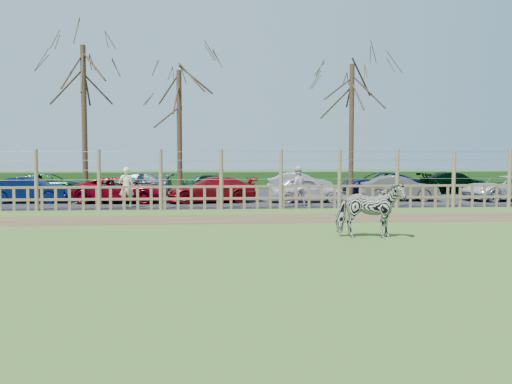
{
  "coord_description": "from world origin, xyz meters",
  "views": [
    {
      "loc": [
        -0.49,
        -15.73,
        2.38
      ],
      "look_at": [
        1.0,
        2.5,
        1.1
      ],
      "focal_mm": 40.0,
      "sensor_mm": 36.0,
      "label": 1
    }
  ],
  "objects": [
    {
      "name": "car_9",
      "position": [
        -4.57,
        15.77,
        0.64
      ],
      "size": [
        4.24,
        1.97,
        1.2
      ],
      "primitive_type": "imported",
      "rotation": [
        0.0,
        0.0,
        4.64
      ],
      "color": "slate",
      "rests_on": "asphalt"
    },
    {
      "name": "visitor_b",
      "position": [
        3.34,
        8.87,
        0.9
      ],
      "size": [
        0.95,
        0.8,
        1.72
      ],
      "primitive_type": "imported",
      "rotation": [
        0.0,
        0.0,
        3.33
      ],
      "color": "silver",
      "rests_on": "asphalt"
    },
    {
      "name": "car_5",
      "position": [
        8.66,
        11.07,
        0.64
      ],
      "size": [
        3.77,
        1.7,
        1.2
      ],
      "primitive_type": "imported",
      "rotation": [
        0.0,
        0.0,
        1.45
      ],
      "color": "#645A61",
      "rests_on": "asphalt"
    },
    {
      "name": "car_10",
      "position": [
        -0.24,
        15.64,
        0.64
      ],
      "size": [
        3.67,
        1.83,
        1.2
      ],
      "primitive_type": "imported",
      "rotation": [
        0.0,
        0.0,
        1.69
      ],
      "color": "#20452C",
      "rests_on": "asphalt"
    },
    {
      "name": "tree_mid",
      "position": [
        -2.0,
        13.5,
        4.87
      ],
      "size": [
        4.8,
        4.8,
        6.83
      ],
      "color": "#3D2B1E",
      "rests_on": "ground"
    },
    {
      "name": "tree_right",
      "position": [
        7.0,
        14.0,
        5.24
      ],
      "size": [
        4.8,
        4.8,
        7.35
      ],
      "color": "#3D2B1E",
      "rests_on": "ground"
    },
    {
      "name": "crow",
      "position": [
        5.34,
        2.96,
        0.09
      ],
      "size": [
        0.23,
        0.17,
        0.19
      ],
      "color": "black",
      "rests_on": "ground"
    },
    {
      "name": "car_1",
      "position": [
        -8.79,
        11.32,
        0.64
      ],
      "size": [
        3.66,
        1.33,
        1.2
      ],
      "primitive_type": "imported",
      "rotation": [
        0.0,
        0.0,
        1.55
      ],
      "color": "#061449",
      "rests_on": "asphalt"
    },
    {
      "name": "ground",
      "position": [
        0.0,
        0.0,
        0.0
      ],
      "size": [
        120.0,
        120.0,
        0.0
      ],
      "primitive_type": "plane",
      "color": "olive",
      "rests_on": "ground"
    },
    {
      "name": "fence",
      "position": [
        0.0,
        8.0,
        0.8
      ],
      "size": [
        30.16,
        0.16,
        2.5
      ],
      "color": "brown",
      "rests_on": "ground"
    },
    {
      "name": "zebra",
      "position": [
        3.94,
        -0.31,
        0.78
      ],
      "size": [
        1.94,
        1.07,
        1.56
      ],
      "primitive_type": "imported",
      "rotation": [
        0.0,
        0.0,
        1.45
      ],
      "color": "gray",
      "rests_on": "ground"
    },
    {
      "name": "car_13",
      "position": [
        13.54,
        15.81,
        0.64
      ],
      "size": [
        4.25,
        1.98,
        1.2
      ],
      "primitive_type": "imported",
      "rotation": [
        0.0,
        0.0,
        1.64
      ],
      "color": "black",
      "rests_on": "asphalt"
    },
    {
      "name": "car_8",
      "position": [
        -9.15,
        15.68,
        0.64
      ],
      "size": [
        4.33,
        2.02,
        1.2
      ],
      "primitive_type": "imported",
      "rotation": [
        0.0,
        0.0,
        1.58
      ],
      "color": "#124123",
      "rests_on": "asphalt"
    },
    {
      "name": "car_12",
      "position": [
        9.09,
        15.94,
        0.64
      ],
      "size": [
        4.38,
        2.14,
        1.2
      ],
      "primitive_type": "imported",
      "rotation": [
        0.0,
        0.0,
        4.75
      ],
      "color": "#0F124F",
      "rests_on": "asphalt"
    },
    {
      "name": "car_2",
      "position": [
        -4.59,
        11.08,
        0.64
      ],
      "size": [
        4.48,
        2.37,
        1.2
      ],
      "primitive_type": "imported",
      "rotation": [
        0.0,
        0.0,
        1.48
      ],
      "color": "maroon",
      "rests_on": "asphalt"
    },
    {
      "name": "asphalt",
      "position": [
        0.0,
        14.5,
        0.02
      ],
      "size": [
        44.0,
        13.0,
        0.04
      ],
      "primitive_type": "cube",
      "color": "#232326",
      "rests_on": "ground"
    },
    {
      "name": "car_4",
      "position": [
        4.03,
        10.6,
        0.64
      ],
      "size": [
        3.58,
        1.55,
        1.2
      ],
      "primitive_type": "imported",
      "rotation": [
        0.0,
        0.0,
        1.53
      ],
      "color": "silver",
      "rests_on": "asphalt"
    },
    {
      "name": "car_11",
      "position": [
        4.56,
        15.86,
        0.64
      ],
      "size": [
        3.67,
        1.35,
        1.2
      ],
      "primitive_type": "imported",
      "rotation": [
        0.0,
        0.0,
        1.55
      ],
      "color": "#B3B1B4",
      "rests_on": "asphalt"
    },
    {
      "name": "tree_left",
      "position": [
        -6.5,
        12.5,
        5.62
      ],
      "size": [
        4.8,
        4.8,
        7.88
      ],
      "color": "#3D2B1E",
      "rests_on": "ground"
    },
    {
      "name": "dirt_strip",
      "position": [
        0.0,
        4.5,
        0.01
      ],
      "size": [
        34.0,
        2.8,
        0.01
      ],
      "primitive_type": "cube",
      "color": "brown",
      "rests_on": "ground"
    },
    {
      "name": "visitor_a",
      "position": [
        -3.98,
        8.59,
        0.9
      ],
      "size": [
        0.64,
        0.43,
        1.72
      ],
      "primitive_type": "imported",
      "rotation": [
        0.0,
        0.0,
        3.17
      ],
      "color": "#EAEEB5",
      "rests_on": "asphalt"
    },
    {
      "name": "car_6",
      "position": [
        13.83,
        10.77,
        0.64
      ],
      "size": [
        4.54,
        2.54,
        1.2
      ],
      "primitive_type": "imported",
      "rotation": [
        0.0,
        0.0,
        4.84
      ],
      "color": "silver",
      "rests_on": "asphalt"
    },
    {
      "name": "car_3",
      "position": [
        -0.39,
        10.85,
        0.64
      ],
      "size": [
        4.32,
        2.22,
        1.2
      ],
      "primitive_type": "imported",
      "rotation": [
        0.0,
        0.0,
        4.85
      ],
      "color": "maroon",
      "rests_on": "asphalt"
    },
    {
      "name": "hedge",
      "position": [
        0.0,
        21.5,
        0.55
      ],
      "size": [
        46.0,
        2.0,
        1.1
      ],
      "primitive_type": "cube",
      "color": "#1E4716",
      "rests_on": "ground"
    }
  ]
}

